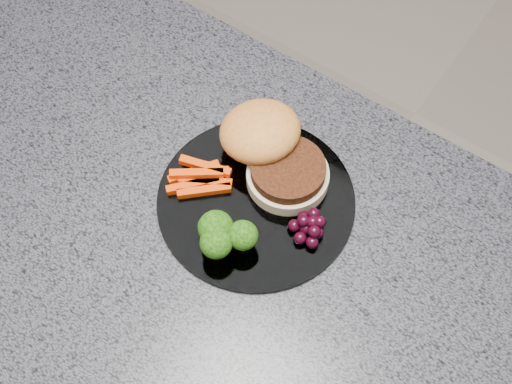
% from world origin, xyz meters
% --- Properties ---
extents(island_cabinet, '(1.20, 0.60, 0.86)m').
position_xyz_m(island_cabinet, '(0.00, 0.00, 0.43)').
color(island_cabinet, brown).
rests_on(island_cabinet, ground).
extents(countertop, '(1.20, 0.60, 0.04)m').
position_xyz_m(countertop, '(0.00, 0.00, 0.88)').
color(countertop, '#494953').
rests_on(countertop, island_cabinet).
extents(plate, '(0.26, 0.26, 0.01)m').
position_xyz_m(plate, '(0.07, 0.07, 0.90)').
color(plate, white).
rests_on(plate, countertop).
extents(burger, '(0.20, 0.16, 0.06)m').
position_xyz_m(burger, '(0.05, 0.13, 0.93)').
color(burger, '#CAB68E').
rests_on(burger, plate).
extents(carrot_sticks, '(0.08, 0.08, 0.02)m').
position_xyz_m(carrot_sticks, '(-0.01, 0.05, 0.91)').
color(carrot_sticks, '#D73703').
rests_on(carrot_sticks, plate).
extents(broccoli, '(0.07, 0.07, 0.05)m').
position_xyz_m(broccoli, '(0.08, -0.01, 0.94)').
color(broccoli, olive).
rests_on(broccoli, plate).
extents(grape_bunch, '(0.05, 0.05, 0.03)m').
position_xyz_m(grape_bunch, '(0.15, 0.07, 0.92)').
color(grape_bunch, black).
rests_on(grape_bunch, plate).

